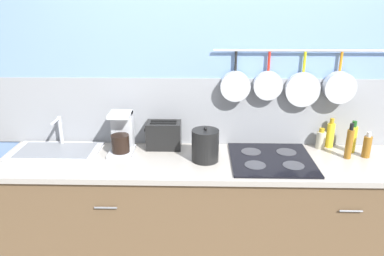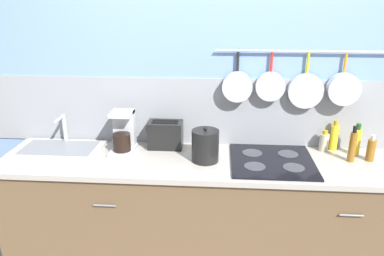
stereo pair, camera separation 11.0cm
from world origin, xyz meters
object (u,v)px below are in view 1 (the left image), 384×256
object	(u,v)px
kettle	(205,145)
bottle_dish_soap	(367,146)
coffee_maker	(122,135)
bottle_hot_sauce	(321,139)
bottle_olive_oil	(352,138)
bottle_cooking_wine	(330,135)
toaster	(164,135)
bottle_vinegar	(349,143)

from	to	relation	value
kettle	bottle_dish_soap	world-z (taller)	kettle
coffee_maker	bottle_dish_soap	size ratio (longest dim) A/B	1.60
bottle_hot_sauce	coffee_maker	bearing A→B (deg)	-176.01
bottle_dish_soap	bottle_olive_oil	bearing A→B (deg)	127.33
bottle_cooking_wine	bottle_dish_soap	size ratio (longest dim) A/B	1.21
kettle	bottle_dish_soap	distance (m)	1.09
toaster	bottle_cooking_wine	size ratio (longest dim) A/B	1.20
coffee_maker	bottle_hot_sauce	xyz separation A→B (m)	(1.40, 0.10, -0.05)
bottle_vinegar	bottle_olive_oil	world-z (taller)	bottle_vinegar
bottle_hot_sauce	bottle_vinegar	bearing A→B (deg)	-52.04
coffee_maker	toaster	distance (m)	0.30
coffee_maker	bottle_olive_oil	bearing A→B (deg)	1.44
bottle_cooking_wine	bottle_olive_oil	xyz separation A→B (m)	(0.12, -0.08, 0.00)
bottle_hot_sauce	bottle_olive_oil	size ratio (longest dim) A/B	0.67
bottle_vinegar	bottle_cooking_wine	bearing A→B (deg)	107.66
toaster	bottle_vinegar	distance (m)	1.26
coffee_maker	bottle_vinegar	xyz separation A→B (m)	(1.53, -0.07, -0.01)
bottle_hot_sauce	bottle_olive_oil	distance (m)	0.21
coffee_maker	bottle_olive_oil	xyz separation A→B (m)	(1.60, 0.04, -0.02)
bottle_cooking_wine	bottle_dish_soap	distance (m)	0.26
kettle	coffee_maker	bearing A→B (deg)	167.44
bottle_hot_sauce	bottle_cooking_wine	size ratio (longest dim) A/B	0.69
bottle_vinegar	kettle	bearing A→B (deg)	-176.64
bottle_dish_soap	toaster	bearing A→B (deg)	174.86
coffee_maker	toaster	bearing A→B (deg)	14.82
bottle_vinegar	bottle_olive_oil	xyz separation A→B (m)	(0.06, 0.11, -0.01)
coffee_maker	toaster	world-z (taller)	coffee_maker
bottle_cooking_wine	bottle_olive_oil	bearing A→B (deg)	-32.89
bottle_olive_oil	bottle_dish_soap	bearing A→B (deg)	-52.67
bottle_cooking_wine	bottle_dish_soap	bearing A→B (deg)	-41.38
coffee_maker	kettle	world-z (taller)	coffee_maker
bottle_cooking_wine	bottle_olive_oil	distance (m)	0.15
bottle_hot_sauce	bottle_cooking_wine	distance (m)	0.08
kettle	bottle_olive_oil	xyz separation A→B (m)	(1.02, 0.17, -0.01)
bottle_cooking_wine	bottle_olive_oil	world-z (taller)	bottle_olive_oil
bottle_olive_oil	bottle_dish_soap	size ratio (longest dim) A/B	1.26
kettle	bottle_dish_soap	bearing A→B (deg)	4.18
bottle_olive_oil	bottle_cooking_wine	bearing A→B (deg)	147.11
bottle_vinegar	bottle_olive_oil	size ratio (longest dim) A/B	1.09
coffee_maker	bottle_cooking_wine	distance (m)	1.48
bottle_vinegar	bottle_dish_soap	size ratio (longest dim) A/B	1.38
toaster	bottle_hot_sauce	size ratio (longest dim) A/B	1.73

